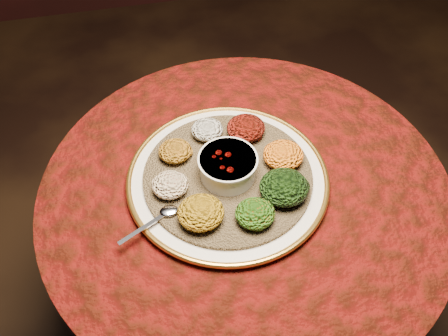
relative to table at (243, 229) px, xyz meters
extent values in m
plane|color=black|center=(0.00, 0.00, -0.55)|extent=(4.00, 4.00, 0.00)
cylinder|color=black|center=(0.00, 0.00, -0.53)|extent=(0.44, 0.44, 0.04)
cylinder|color=black|center=(0.00, 0.00, -0.21)|extent=(0.12, 0.12, 0.68)
cylinder|color=black|center=(0.00, 0.00, 0.15)|extent=(0.80, 0.80, 0.04)
cylinder|color=#440805|center=(0.00, 0.00, 0.00)|extent=(0.93, 0.93, 0.34)
cylinder|color=#440805|center=(0.00, 0.00, 0.17)|extent=(0.96, 0.96, 0.01)
cylinder|color=beige|center=(-0.04, 0.02, 0.19)|extent=(0.58, 0.58, 0.02)
torus|color=#BE862F|center=(-0.04, 0.02, 0.20)|extent=(0.47, 0.47, 0.01)
cylinder|color=olive|center=(-0.04, 0.02, 0.20)|extent=(0.39, 0.39, 0.01)
cylinder|color=silver|center=(-0.04, 0.02, 0.24)|extent=(0.13, 0.13, 0.06)
cylinder|color=silver|center=(-0.04, 0.02, 0.26)|extent=(0.13, 0.13, 0.01)
cylinder|color=#560804|center=(-0.04, 0.02, 0.25)|extent=(0.11, 0.11, 0.01)
ellipsoid|color=silver|center=(-0.18, -0.05, 0.21)|extent=(0.04, 0.03, 0.01)
cube|color=silver|center=(-0.25, -0.09, 0.21)|extent=(0.11, 0.06, 0.00)
ellipsoid|color=beige|center=(-0.06, 0.16, 0.23)|extent=(0.08, 0.07, 0.04)
ellipsoid|color=black|center=(0.03, 0.14, 0.23)|extent=(0.09, 0.09, 0.05)
ellipsoid|color=#B87F0F|center=(0.10, 0.03, 0.23)|extent=(0.09, 0.09, 0.05)
ellipsoid|color=black|center=(0.07, -0.06, 0.23)|extent=(0.11, 0.10, 0.05)
ellipsoid|color=#983409|center=(-0.01, -0.11, 0.23)|extent=(0.09, 0.08, 0.04)
ellipsoid|color=#9F700E|center=(-0.12, -0.08, 0.23)|extent=(0.10, 0.09, 0.05)
ellipsoid|color=maroon|center=(-0.17, 0.01, 0.23)|extent=(0.08, 0.08, 0.04)
ellipsoid|color=#A25F13|center=(-0.15, 0.10, 0.23)|extent=(0.08, 0.07, 0.04)
camera|label=1|loc=(-0.20, -0.68, 1.10)|focal=40.00mm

